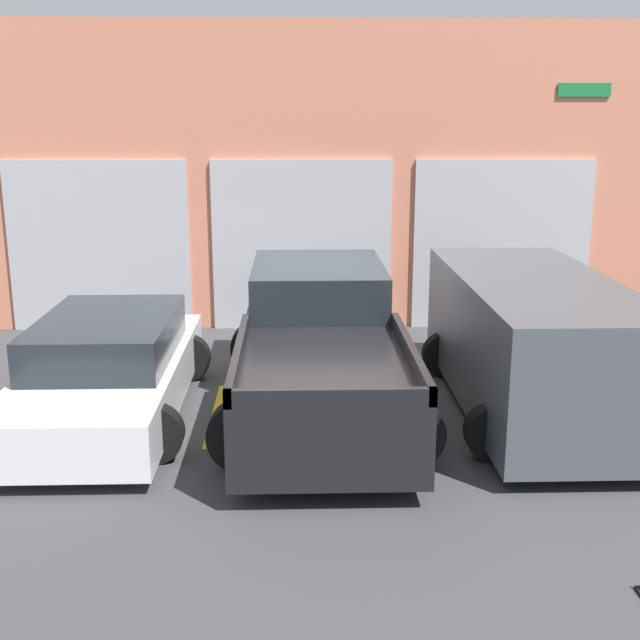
{
  "coord_description": "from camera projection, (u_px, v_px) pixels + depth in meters",
  "views": [
    {
      "loc": [
        -0.31,
        -10.91,
        3.68
      ],
      "look_at": [
        0.0,
        -0.82,
        1.1
      ],
      "focal_mm": 45.0,
      "sensor_mm": 36.0,
      "label": 1
    }
  ],
  "objects": [
    {
      "name": "ground_plane",
      "position": [
        318.0,
        380.0,
        11.48
      ],
      "size": [
        28.0,
        28.0,
        0.0
      ],
      "primitive_type": "plane",
      "color": "#3D3D3F"
    },
    {
      "name": "parking_stripe_far_left",
      "position": [
        5.0,
        417.0,
        10.08
      ],
      "size": [
        0.12,
        2.2,
        0.01
      ],
      "primitive_type": "cube",
      "color": "gold",
      "rests_on": "ground"
    },
    {
      "name": "sedan_side",
      "position": [
        533.0,
        341.0,
        10.06
      ],
      "size": [
        2.28,
        4.73,
        1.73
      ],
      "color": "#474C51",
      "rests_on": "ground"
    },
    {
      "name": "shophouse_building",
      "position": [
        312.0,
        181.0,
        14.03
      ],
      "size": [
        16.63,
        0.68,
        5.24
      ],
      "color": "#D17A5B",
      "rests_on": "ground"
    },
    {
      "name": "sedan_white",
      "position": [
        108.0,
        370.0,
        10.01
      ],
      "size": [
        2.24,
        4.53,
        1.26
      ],
      "color": "white",
      "rests_on": "ground"
    },
    {
      "name": "pickup_truck",
      "position": [
        320.0,
        347.0,
        10.3
      ],
      "size": [
        2.54,
        5.33,
        1.67
      ],
      "color": "black",
      "rests_on": "ground"
    },
    {
      "name": "parking_stripe_left",
      "position": [
        216.0,
        414.0,
        10.16
      ],
      "size": [
        0.12,
        2.2,
        0.01
      ],
      "primitive_type": "cube",
      "color": "gold",
      "rests_on": "ground"
    },
    {
      "name": "parking_stripe_centre",
      "position": [
        425.0,
        412.0,
        10.24
      ],
      "size": [
        0.12,
        2.2,
        0.01
      ],
      "primitive_type": "cube",
      "color": "gold",
      "rests_on": "ground"
    },
    {
      "name": "parking_stripe_right",
      "position": [
        631.0,
        410.0,
        10.32
      ],
      "size": [
        0.12,
        2.2,
        0.01
      ],
      "primitive_type": "cube",
      "color": "gold",
      "rests_on": "ground"
    }
  ]
}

